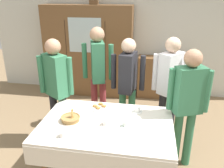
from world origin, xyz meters
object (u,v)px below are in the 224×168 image
tea_cup_far_right (63,135)px  person_near_right_end (56,83)px  pastry_plate (99,107)px  book_stack (164,56)px  person_behind_table_right (98,68)px  tea_cup_center (126,124)px  tea_cup_front_edge (137,110)px  bookshelf_low (163,78)px  bread_basket (70,118)px  dining_table (106,132)px  spoon_center (152,134)px  person_behind_table_left (128,80)px  spoon_mid_left (126,114)px  tea_cup_near_left (106,123)px  person_beside_shelf (188,99)px  wall_cabinet (88,51)px  person_by_cabinet (170,80)px  spoon_back_edge (103,117)px

tea_cup_far_right → person_near_right_end: person_near_right_end is taller
pastry_plate → book_stack: bearing=67.2°
person_near_right_end → person_behind_table_right: bearing=50.0°
tea_cup_center → tea_cup_front_edge: (0.11, 0.37, -0.00)m
bookshelf_low → bread_basket: (-1.21, -2.62, 0.35)m
dining_table → spoon_center: (0.54, -0.11, 0.11)m
pastry_plate → person_behind_table_left: person_behind_table_left is taller
tea_cup_front_edge → person_behind_table_right: size_ratio=0.07×
spoon_mid_left → tea_cup_near_left: bearing=-124.3°
person_near_right_end → dining_table: bearing=-36.1°
spoon_mid_left → person_beside_shelf: size_ratio=0.07×
wall_cabinet → bread_basket: bearing=-80.0°
dining_table → tea_cup_far_right: bearing=-141.6°
pastry_plate → person_by_cabinet: bearing=31.8°
book_stack → spoon_back_edge: 2.61m
person_by_cabinet → pastry_plate: bearing=-148.2°
bread_basket → person_by_cabinet: 1.58m
wall_cabinet → tea_cup_center: 2.83m
spoon_center → person_by_cabinet: person_by_cabinet is taller
dining_table → spoon_back_edge: spoon_back_edge is taller
pastry_plate → person_beside_shelf: size_ratio=0.17×
tea_cup_center → person_beside_shelf: person_beside_shelf is taller
spoon_mid_left → person_behind_table_right: size_ratio=0.07×
dining_table → person_beside_shelf: size_ratio=0.97×
person_behind_table_left → person_beside_shelf: bearing=-34.8°
bread_basket → spoon_mid_left: 0.71m
tea_cup_center → tea_cup_front_edge: same height
dining_table → person_near_right_end: size_ratio=0.96×
person_behind_table_left → bookshelf_low: bearing=69.4°
spoon_back_edge → tea_cup_near_left: bearing=-68.7°
pastry_plate → spoon_back_edge: bearing=-66.7°
tea_cup_far_right → person_behind_table_right: (0.05, 1.54, 0.27)m
book_stack → person_behind_table_left: person_behind_table_left is taller
book_stack → person_by_cabinet: 1.64m
person_beside_shelf → spoon_back_edge: bearing=-166.6°
spoon_back_edge → spoon_mid_left: 0.30m
person_beside_shelf → person_behind_table_right: bearing=149.5°
wall_cabinet → pastry_plate: bearing=-71.5°
pastry_plate → person_behind_table_left: size_ratio=0.17×
person_behind_table_right → person_behind_table_left: 0.57m
tea_cup_far_right → person_behind_table_left: person_behind_table_left is taller
dining_table → bread_basket: (-0.45, 0.02, 0.14)m
book_stack → person_beside_shelf: (0.21, -2.22, 0.04)m
spoon_back_edge → person_behind_table_left: size_ratio=0.07×
spoon_mid_left → wall_cabinet: bearing=115.9°
tea_cup_center → tea_cup_far_right: same height
book_stack → spoon_mid_left: size_ratio=1.84×
wall_cabinet → spoon_mid_left: 2.56m
dining_table → tea_cup_front_edge: 0.53m
person_behind_table_left → spoon_center: bearing=-70.4°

